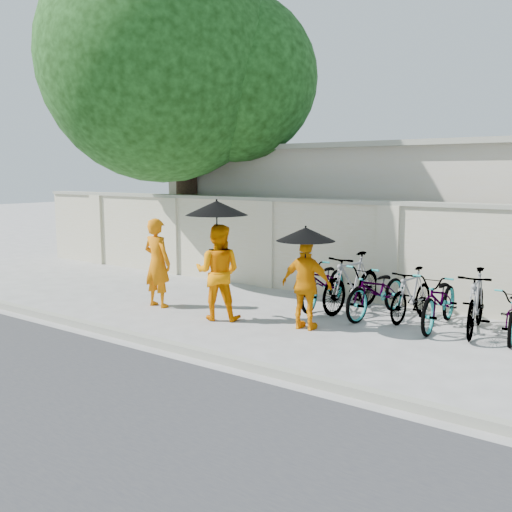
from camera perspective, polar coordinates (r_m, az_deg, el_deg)
The scene contains 16 objects.
ground at distance 10.36m, azimuth -4.25°, elevation -6.45°, with size 80.00×80.00×0.00m, color #AAA8A6.
kerb at distance 9.16m, azimuth -11.20°, elevation -8.18°, with size 40.00×0.16×0.12m, color gray.
compound_wall at distance 12.26m, azimuth 9.03°, elevation 0.53°, with size 20.00×0.30×2.00m, color beige.
building_behind at distance 15.35m, azimuth 18.92°, elevation 3.98°, with size 14.00×6.00×3.20m, color #B4B0A6.
shade_tree at distance 14.89m, azimuth -8.04°, elevation 17.74°, with size 6.70×6.20×8.20m.
monk_left at distance 11.41m, azimuth -9.85°, elevation -0.67°, with size 0.64×0.42×1.76m, color orange.
monk_center at distance 10.28m, azimuth -3.82°, elevation -1.62°, with size 0.84×0.66×1.73m, color orange.
parasol_center at distance 10.05m, azimuth -3.95°, elevation 4.82°, with size 1.11×1.11×1.17m.
monk_right at distance 9.64m, azimuth 5.07°, elevation -2.88°, with size 0.90×0.38×1.54m, color orange.
parasol_right at distance 9.43m, azimuth 4.99°, elevation 2.19°, with size 0.98×0.98×0.88m.
bike_0 at distance 11.32m, azimuth 6.81°, elevation -2.59°, with size 0.67×1.93×1.02m, color #908F9F.
bike_1 at distance 11.07m, azimuth 9.57°, elevation -2.59°, with size 0.53×1.88×1.13m, color #908F9F.
bike_2 at distance 10.70m, azimuth 12.02°, elevation -3.40°, with size 0.66×1.90×1.00m, color #908F9F.
bike_3 at distance 10.63m, azimuth 15.27°, elevation -3.72°, with size 0.45×1.58×0.95m, color #908F9F.
bike_4 at distance 10.23m, azimuth 17.93°, elevation -4.20°, with size 0.65×1.87×0.98m, color #908F9F.
bike_5 at distance 10.06m, azimuth 21.14°, elevation -4.32°, with size 0.50×1.78×1.07m, color #908F9F.
Camera 1 is at (6.48, -7.64, 2.63)m, focal length 40.00 mm.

